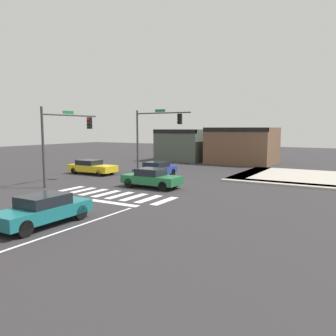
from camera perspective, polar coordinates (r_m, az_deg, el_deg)
ground_plane at (r=26.27m, az=-2.95°, el=-2.81°), size 120.00×120.00×0.00m
crosswalk_near at (r=22.70m, az=-9.20°, el=-4.39°), size 8.44×2.58×0.01m
lane_markings at (r=17.15m, az=-21.11°, el=-8.39°), size 6.80×18.75×0.01m
bike_detector_marking at (r=18.23m, az=-15.43°, el=-7.29°), size 1.09×1.09×0.01m
curb_corner_northeast at (r=31.89m, az=19.67°, el=-1.38°), size 10.00×10.60×0.15m
storefront_row at (r=43.88m, az=8.48°, el=3.80°), size 14.84×6.58×4.41m
traffic_signal_southwest at (r=27.49m, az=-16.87°, el=5.78°), size 0.32×5.67×5.87m
traffic_signal_northwest at (r=32.38m, az=-2.14°, el=6.60°), size 5.89×0.32×6.08m
car_yellow at (r=33.08m, az=-12.63°, el=0.18°), size 4.68×1.89×1.33m
car_blue at (r=29.77m, az=-2.04°, el=-0.26°), size 1.86×4.45×1.41m
car_green at (r=24.90m, az=-2.79°, el=-1.67°), size 4.31×1.83×1.41m
car_teal at (r=16.31m, az=-20.19°, el=-6.55°), size 1.75×4.51×1.38m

